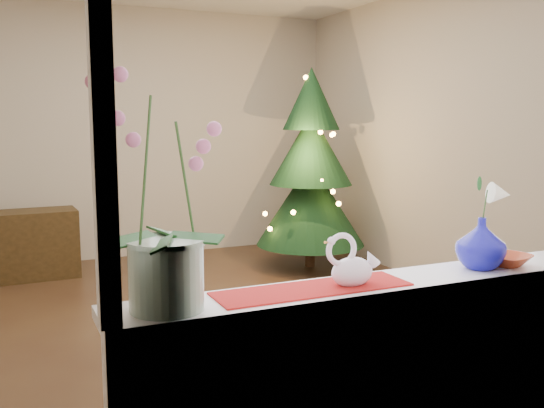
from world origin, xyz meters
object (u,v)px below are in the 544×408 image
(amber_dish, at_px, (505,260))
(blue_vase, at_px, (481,239))
(side_table, at_px, (30,245))
(paperweight, at_px, (479,260))
(xmas_tree, at_px, (311,169))
(orchid_pot, at_px, (164,192))
(swan, at_px, (352,261))

(amber_dish, bearing_deg, blue_vase, 178.96)
(amber_dish, bearing_deg, side_table, 110.41)
(paperweight, bearing_deg, xmas_tree, 71.97)
(orchid_pot, relative_size, side_table, 0.84)
(orchid_pot, bearing_deg, side_table, 92.97)
(swan, xyz_separation_m, paperweight, (0.58, 0.00, -0.06))
(blue_vase, relative_size, side_table, 0.27)
(blue_vase, relative_size, amber_dish, 1.43)
(orchid_pot, height_order, xmas_tree, xmas_tree)
(side_table, bearing_deg, swan, -80.43)
(orchid_pot, height_order, swan, orchid_pot)
(swan, bearing_deg, side_table, 79.69)
(paperweight, height_order, side_table, paperweight)
(swan, distance_m, paperweight, 0.59)
(paperweight, relative_size, xmas_tree, 0.04)
(blue_vase, xyz_separation_m, xmas_tree, (1.18, 3.64, -0.03))
(amber_dish, bearing_deg, paperweight, -178.79)
(orchid_pot, bearing_deg, xmas_tree, 56.29)
(paperweight, bearing_deg, orchid_pot, 179.98)
(orchid_pot, xyz_separation_m, paperweight, (1.24, -0.00, -0.33))
(orchid_pot, distance_m, blue_vase, 1.28)
(amber_dish, distance_m, xmas_tree, 3.79)
(orchid_pot, relative_size, amber_dish, 4.49)
(orchid_pot, relative_size, swan, 3.40)
(blue_vase, bearing_deg, orchid_pot, -179.77)
(orchid_pot, height_order, paperweight, orchid_pot)
(orchid_pot, distance_m, amber_dish, 1.43)
(blue_vase, height_order, xmas_tree, xmas_tree)
(orchid_pot, distance_m, paperweight, 1.29)
(swan, bearing_deg, paperweight, -21.53)
(blue_vase, bearing_deg, swan, -179.15)
(swan, distance_m, blue_vase, 0.59)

